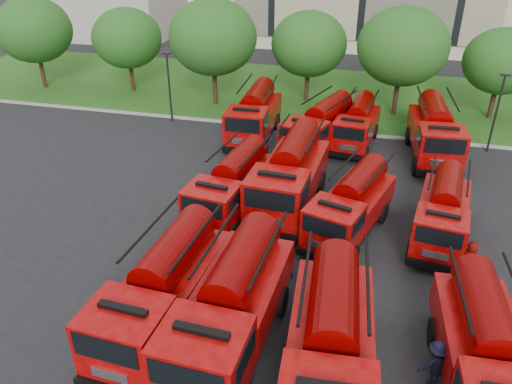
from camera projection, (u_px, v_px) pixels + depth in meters
ground at (238, 290)px, 20.53m from camera, size 140.00×140.00×0.00m
lawn at (321, 95)px, 42.51m from camera, size 70.00×16.00×0.12m
curb at (306, 129)px, 35.65m from camera, size 70.00×0.30×0.14m
tree_0 at (34, 30)px, 41.79m from camera, size 6.30×6.30×7.70m
tree_1 at (127, 38)px, 41.17m from camera, size 5.71×5.71×6.98m
tree_2 at (213, 37)px, 37.81m from camera, size 6.72×6.72×8.22m
tree_3 at (309, 44)px, 38.77m from camera, size 5.88×5.88×7.19m
tree_4 at (403, 47)px, 35.75m from camera, size 6.55×6.55×8.01m
tree_5 at (502, 61)px, 35.54m from camera, size 5.46×5.46×6.68m
lamp_post_0 at (169, 83)px, 35.80m from camera, size 0.60×0.25×5.11m
lamp_post_1 at (497, 109)px, 31.13m from camera, size 0.60×0.25×5.11m
fire_truck_0 at (163, 289)px, 18.01m from camera, size 3.12×7.61×3.39m
fire_truck_1 at (232, 306)px, 17.14m from camera, size 3.16×7.89×3.53m
fire_truck_2 at (330, 347)px, 15.52m from camera, size 3.27×7.90×3.52m
fire_truck_3 at (485, 354)px, 15.48m from camera, size 2.89×7.14×3.19m
fire_truck_4 at (233, 185)px, 25.12m from camera, size 3.25×7.17×3.15m
fire_truck_5 at (290, 175)px, 25.60m from camera, size 3.27×8.09×3.62m
fire_truck_6 at (351, 205)px, 23.53m from camera, size 4.10×7.06×3.05m
fire_truck_7 at (443, 212)px, 23.15m from camera, size 3.11×6.62×2.90m
fire_truck_8 at (255, 115)px, 33.65m from camera, size 2.95×7.50×3.37m
fire_truck_9 at (321, 128)px, 31.77m from camera, size 4.54×7.54×3.25m
fire_truck_10 at (357, 124)px, 32.78m from camera, size 2.88×6.58×2.90m
fire_truck_11 at (434, 132)px, 30.97m from camera, size 3.17×7.67×3.41m
firefighter_3 at (431, 383)px, 16.48m from camera, size 1.30×1.00×1.79m
firefighter_4 at (287, 275)px, 21.37m from camera, size 0.78×0.88×1.51m
firefighter_5 at (466, 273)px, 21.53m from camera, size 1.64×1.27×1.63m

